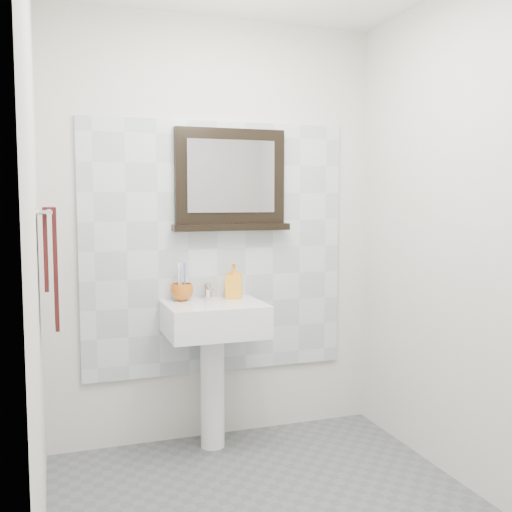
{
  "coord_description": "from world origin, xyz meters",
  "views": [
    {
      "loc": [
        -0.95,
        -2.36,
        1.44
      ],
      "look_at": [
        0.06,
        0.55,
        1.15
      ],
      "focal_mm": 42.0,
      "sensor_mm": 36.0,
      "label": 1
    }
  ],
  "objects": [
    {
      "name": "right_wall",
      "position": [
        1.0,
        0.0,
        1.25
      ],
      "size": [
        0.01,
        2.2,
        2.5
      ],
      "primitive_type": "cube",
      "color": "silver",
      "rests_on": "ground"
    },
    {
      "name": "soap_dispenser",
      "position": [
        0.08,
        0.99,
        0.97
      ],
      "size": [
        0.12,
        0.13,
        0.21
      ],
      "primitive_type": "imported",
      "rotation": [
        0.0,
        0.0,
        -0.36
      ],
      "color": "orange",
      "rests_on": "pedestal_sink"
    },
    {
      "name": "front_wall",
      "position": [
        0.0,
        -1.1,
        1.25
      ],
      "size": [
        2.0,
        0.01,
        2.5
      ],
      "primitive_type": "cube",
      "color": "silver",
      "rests_on": "ground"
    },
    {
      "name": "toothbrush_cup",
      "position": [
        -0.24,
        1.0,
        0.91
      ],
      "size": [
        0.14,
        0.14,
        0.1
      ],
      "primitive_type": "imported",
      "rotation": [
        0.0,
        0.0,
        0.13
      ],
      "color": "#B95C15",
      "rests_on": "pedestal_sink"
    },
    {
      "name": "left_wall",
      "position": [
        -1.0,
        0.0,
        1.25
      ],
      "size": [
        0.01,
        2.2,
        2.5
      ],
      "primitive_type": "cube",
      "color": "silver",
      "rests_on": "ground"
    },
    {
      "name": "framed_mirror",
      "position": [
        0.08,
        1.06,
        1.54
      ],
      "size": [
        0.71,
        0.11,
        0.6
      ],
      "color": "black",
      "rests_on": "back_wall"
    },
    {
      "name": "splashback",
      "position": [
        0.0,
        1.09,
        1.15
      ],
      "size": [
        1.6,
        0.02,
        1.5
      ],
      "primitive_type": "cube",
      "color": "silver",
      "rests_on": "back_wall"
    },
    {
      "name": "toothbrushes",
      "position": [
        -0.24,
        1.0,
        0.98
      ],
      "size": [
        0.05,
        0.04,
        0.21
      ],
      "color": "white",
      "rests_on": "toothbrush_cup"
    },
    {
      "name": "back_wall",
      "position": [
        0.0,
        1.1,
        1.25
      ],
      "size": [
        2.0,
        0.01,
        2.5
      ],
      "primitive_type": "cube",
      "color": "silver",
      "rests_on": "ground"
    },
    {
      "name": "towel_bar",
      "position": [
        -0.95,
        0.54,
        1.39
      ],
      "size": [
        0.07,
        0.4,
        0.03
      ],
      "color": "silver",
      "rests_on": "left_wall"
    },
    {
      "name": "hand_towel",
      "position": [
        -0.94,
        0.54,
        1.18
      ],
      "size": [
        0.06,
        0.3,
        0.55
      ],
      "color": "black",
      "rests_on": "towel_bar"
    },
    {
      "name": "pedestal_sink",
      "position": [
        -0.08,
        0.87,
        0.68
      ],
      "size": [
        0.55,
        0.44,
        0.96
      ],
      "color": "white",
      "rests_on": "ground"
    }
  ]
}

